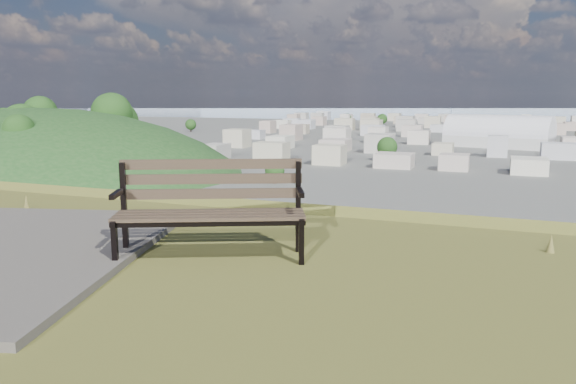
% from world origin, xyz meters
% --- Properties ---
extents(park_bench, '(1.78, 1.19, 0.89)m').
position_xyz_m(park_bench, '(-0.58, 1.94, 25.50)').
color(park_bench, '#443327').
rests_on(park_bench, hilltop_mesa).
extents(grass_tufts, '(12.49, 7.38, 0.28)m').
position_xyz_m(grass_tufts, '(-0.07, -0.12, 25.11)').
color(grass_tufts, brown).
rests_on(grass_tufts, hilltop_mesa).
extents(arena, '(53.42, 32.83, 21.00)m').
position_xyz_m(arena, '(0.94, 296.53, 4.95)').
color(arena, silver).
rests_on(arena, ground).
extents(green_wooded_hill, '(168.57, 134.86, 84.29)m').
position_xyz_m(green_wooded_hill, '(-147.31, 147.40, 0.12)').
color(green_wooded_hill, '#183E17').
rests_on(green_wooded_hill, ground).
extents(city_blocks, '(395.00, 361.00, 7.00)m').
position_xyz_m(city_blocks, '(0.00, 394.44, 3.50)').
color(city_blocks, beige).
rests_on(city_blocks, ground).
extents(city_trees, '(406.52, 387.20, 9.98)m').
position_xyz_m(city_trees, '(-26.39, 319.00, 4.83)').
color(city_trees, '#37251B').
rests_on(city_trees, ground).
extents(bay_water, '(2400.00, 700.00, 0.12)m').
position_xyz_m(bay_water, '(0.00, 900.00, 0.00)').
color(bay_water, '#8A9EB0').
rests_on(bay_water, ground).
extents(far_hills, '(2050.00, 340.00, 60.00)m').
position_xyz_m(far_hills, '(-60.92, 1402.93, 25.47)').
color(far_hills, '#9FB0C5').
rests_on(far_hills, ground).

